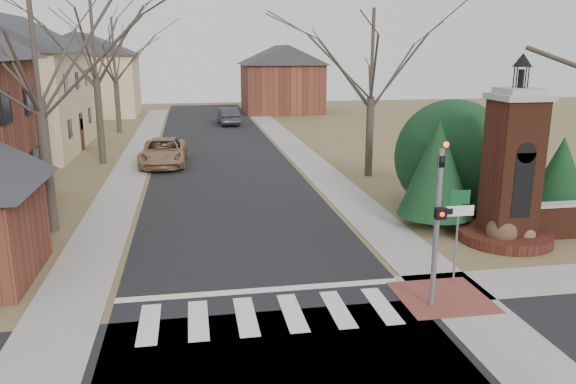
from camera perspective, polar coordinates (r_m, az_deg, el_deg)
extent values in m
plane|color=brown|center=(13.97, -1.42, -13.83)|extent=(120.00, 120.00, 0.00)
cube|color=black|center=(34.86, -6.79, 3.33)|extent=(8.00, 70.00, 0.01)
cube|color=silver|center=(14.67, -1.90, -12.34)|extent=(8.00, 2.20, 0.02)
cube|color=silver|center=(16.01, -2.66, -9.96)|extent=(8.00, 0.35, 0.02)
cube|color=gray|center=(35.51, 1.62, 3.64)|extent=(2.00, 60.00, 0.02)
cube|color=gray|center=(34.98, -15.34, 2.97)|extent=(2.00, 60.00, 0.02)
cube|color=brown|center=(16.14, 15.40, -10.28)|extent=(2.40, 2.40, 0.02)
cylinder|color=slate|center=(14.86, 14.83, -3.77)|extent=(0.14, 0.14, 4.20)
imported|color=black|center=(14.39, 15.33, 3.64)|extent=(0.15, 0.18, 0.90)
sphere|color=#FF0C05|center=(14.14, 15.78, 4.67)|extent=(0.14, 0.14, 0.14)
cube|color=black|center=(14.56, 15.25, -2.11)|extent=(0.28, 0.16, 0.30)
sphere|color=#FF0C05|center=(14.48, 15.40, -2.21)|extent=(0.11, 0.11, 0.11)
cylinder|color=slate|center=(16.85, 16.73, -4.61)|extent=(0.06, 0.06, 2.60)
cube|color=silver|center=(16.58, 16.97, -1.85)|extent=(0.90, 0.03, 0.30)
cube|color=black|center=(16.44, 16.06, -1.93)|extent=(0.22, 0.02, 0.18)
cube|color=#0F4A21|center=(16.48, 17.08, -0.52)|extent=(0.60, 0.03, 0.40)
cylinder|color=#4C2416|center=(21.28, 21.18, -4.22)|extent=(3.20, 3.20, 0.36)
cube|color=#4C2416|center=(20.70, 21.76, 1.89)|extent=(1.50, 1.50, 5.00)
cube|color=black|center=(20.17, 22.73, 0.62)|extent=(0.70, 0.10, 2.20)
cube|color=gray|center=(20.35, 22.43, 8.92)|extent=(1.70, 1.70, 0.20)
cube|color=gray|center=(20.34, 22.48, 9.48)|extent=(1.30, 1.30, 0.20)
cylinder|color=black|center=(20.31, 22.59, 10.60)|extent=(0.20, 0.20, 0.60)
cone|color=black|center=(20.30, 22.75, 12.28)|extent=(0.64, 0.64, 0.45)
cube|color=#D7B78F|center=(41.04, -26.73, 8.08)|extent=(9.00, 12.00, 6.40)
cube|color=#D7B78F|center=(61.16, -19.81, 10.13)|extent=(10.00, 8.00, 6.00)
cube|color=#D7B78F|center=(60.02, -23.10, 13.60)|extent=(0.75, 0.75, 3.08)
cube|color=brown|center=(61.12, -0.67, 10.48)|extent=(8.00, 8.00, 5.00)
cube|color=brown|center=(59.08, -2.63, 13.64)|extent=(0.75, 0.75, 2.80)
cylinder|color=#473D33|center=(22.12, 14.56, -2.81)|extent=(0.20, 0.20, 0.50)
cone|color=#10321B|center=(21.62, 14.90, 2.39)|extent=(2.80, 2.80, 3.60)
cylinder|color=#473D33|center=(24.63, 20.43, -1.52)|extent=(0.20, 0.20, 0.50)
cone|color=#10321B|center=(24.14, 20.92, 3.86)|extent=(3.40, 3.40, 4.20)
cylinder|color=#473D33|center=(24.90, 25.56, -1.87)|extent=(0.20, 0.20, 0.50)
cone|color=#10321B|center=(24.54, 25.97, 1.84)|extent=(2.40, 2.40, 2.80)
sphere|color=#10321B|center=(24.58, 16.33, 3.93)|extent=(4.80, 4.80, 4.80)
cylinder|color=#473D33|center=(22.22, -23.30, 2.31)|extent=(0.40, 0.40, 4.83)
cylinder|color=#473D33|center=(34.82, -18.58, 6.87)|extent=(0.40, 0.40, 5.04)
cylinder|color=#473D33|center=(47.74, -16.92, 8.44)|extent=(0.40, 0.40, 4.41)
cylinder|color=#473D33|center=(30.02, 8.28, 5.57)|extent=(0.40, 0.40, 4.20)
imported|color=#987453|center=(33.56, -12.53, 3.99)|extent=(2.73, 5.60, 1.53)
imported|color=#33343A|center=(51.01, -6.08, 7.68)|extent=(1.86, 4.69, 1.52)
sphere|color=brown|center=(20.65, 20.88, -3.75)|extent=(1.04, 1.04, 1.04)
sphere|color=brown|center=(21.13, 22.86, -3.84)|extent=(0.83, 0.83, 0.83)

